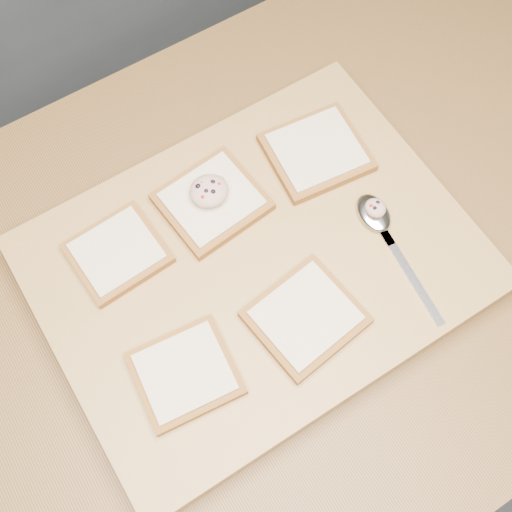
{
  "coord_description": "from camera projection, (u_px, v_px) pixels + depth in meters",
  "views": [
    {
      "loc": [
        -0.24,
        -0.27,
        1.7
      ],
      "look_at": [
        -0.07,
        0.0,
        0.95
      ],
      "focal_mm": 45.0,
      "sensor_mm": 36.0,
      "label": 1
    }
  ],
  "objects": [
    {
      "name": "spoon",
      "position": [
        379.0,
        222.0,
        0.84
      ],
      "size": [
        0.05,
        0.2,
        0.01
      ],
      "color": "silver",
      "rests_on": "cutting_board"
    },
    {
      "name": "bread_near_left",
      "position": [
        185.0,
        373.0,
        0.76
      ],
      "size": [
        0.13,
        0.12,
        0.02
      ],
      "color": "brown",
      "rests_on": "cutting_board"
    },
    {
      "name": "bread_far_right",
      "position": [
        316.0,
        152.0,
        0.88
      ],
      "size": [
        0.14,
        0.13,
        0.02
      ],
      "color": "brown",
      "rests_on": "cutting_board"
    },
    {
      "name": "spoon_salad",
      "position": [
        375.0,
        208.0,
        0.83
      ],
      "size": [
        0.03,
        0.03,
        0.02
      ],
      "color": "tan",
      "rests_on": "spoon"
    },
    {
      "name": "island_counter",
      "position": [
        286.0,
        338.0,
        1.29
      ],
      "size": [
        2.0,
        0.8,
        0.9
      ],
      "color": "slate",
      "rests_on": "ground"
    },
    {
      "name": "bread_far_left",
      "position": [
        117.0,
        253.0,
        0.82
      ],
      "size": [
        0.12,
        0.11,
        0.02
      ],
      "color": "brown",
      "rests_on": "cutting_board"
    },
    {
      "name": "bread_near_center",
      "position": [
        305.0,
        317.0,
        0.78
      ],
      "size": [
        0.14,
        0.13,
        0.02
      ],
      "color": "brown",
      "rests_on": "cutting_board"
    },
    {
      "name": "ground",
      "position": [
        279.0,
        386.0,
        1.7
      ],
      "size": [
        4.0,
        4.0,
        0.0
      ],
      "primitive_type": "plane",
      "color": "#515459",
      "rests_on": "ground"
    },
    {
      "name": "cutting_board",
      "position": [
        256.0,
        266.0,
        0.84
      ],
      "size": [
        0.54,
        0.41,
        0.04
      ],
      "primitive_type": "cube",
      "color": "#A58046",
      "rests_on": "island_counter"
    },
    {
      "name": "tuna_salad_dollop",
      "position": [
        209.0,
        191.0,
        0.83
      ],
      "size": [
        0.05,
        0.05,
        0.02
      ],
      "color": "tan",
      "rests_on": "bread_far_center"
    },
    {
      "name": "bread_far_center",
      "position": [
        212.0,
        201.0,
        0.85
      ],
      "size": [
        0.14,
        0.13,
        0.02
      ],
      "color": "brown",
      "rests_on": "cutting_board"
    }
  ]
}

